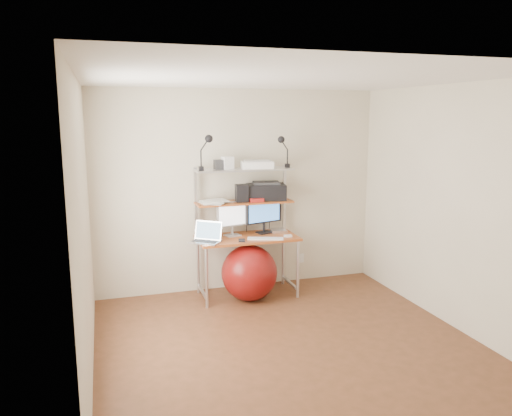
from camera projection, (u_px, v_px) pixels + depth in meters
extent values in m
plane|color=brown|center=(289.00, 345.00, 4.80)|extent=(3.60, 3.60, 0.00)
plane|color=white|center=(293.00, 78.00, 4.34)|extent=(3.60, 3.60, 0.00)
plane|color=beige|center=(239.00, 191.00, 6.26)|extent=(3.60, 0.00, 3.60)
plane|color=beige|center=(404.00, 279.00, 2.88)|extent=(3.60, 0.00, 3.60)
plane|color=beige|center=(84.00, 232.00, 4.05)|extent=(0.00, 3.60, 3.60)
plane|color=beige|center=(455.00, 208.00, 5.09)|extent=(0.00, 3.60, 3.60)
cube|color=#A64520|center=(247.00, 238.00, 6.02)|extent=(1.20, 0.60, 0.03)
cylinder|color=silver|center=(207.00, 278.00, 5.68)|extent=(0.04, 0.04, 0.71)
cylinder|color=silver|center=(198.00, 265.00, 6.17)|extent=(0.04, 0.04, 0.71)
cylinder|color=silver|center=(298.00, 269.00, 6.00)|extent=(0.04, 0.04, 0.71)
cylinder|color=silver|center=(283.00, 258.00, 6.49)|extent=(0.04, 0.04, 0.71)
cube|color=silver|center=(196.00, 202.00, 6.02)|extent=(0.03, 0.04, 0.84)
cube|color=silver|center=(284.00, 198.00, 6.35)|extent=(0.03, 0.04, 0.84)
cube|color=#A64520|center=(244.00, 202.00, 6.06)|extent=(1.18, 0.34, 0.02)
cube|color=silver|center=(244.00, 169.00, 5.99)|extent=(1.18, 0.34, 0.02)
cube|color=white|center=(301.00, 258.00, 6.67)|extent=(0.08, 0.01, 0.12)
cube|color=#B8B9BD|center=(233.00, 235.00, 6.05)|extent=(0.21, 0.18, 0.01)
cylinder|color=#B8B9BD|center=(232.00, 230.00, 6.05)|extent=(0.03, 0.03, 0.10)
cube|color=#B8B9BD|center=(232.00, 214.00, 6.02)|extent=(0.40, 0.13, 0.30)
plane|color=white|center=(232.00, 214.00, 6.00)|extent=(0.35, 0.09, 0.36)
cube|color=black|center=(264.00, 232.00, 6.20)|extent=(0.21, 0.19, 0.01)
cylinder|color=black|center=(264.00, 227.00, 6.21)|extent=(0.03, 0.03, 0.11)
cube|color=black|center=(264.00, 211.00, 6.17)|extent=(0.49, 0.17, 0.30)
plane|color=#4387E5|center=(264.00, 211.00, 6.15)|extent=(0.44, 0.12, 0.45)
cube|color=silver|center=(205.00, 242.00, 5.74)|extent=(0.41, 0.39, 0.02)
cube|color=#2D2D2F|center=(205.00, 241.00, 5.73)|extent=(0.31, 0.28, 0.00)
cube|color=silver|center=(210.00, 230.00, 5.82)|extent=(0.31, 0.26, 0.22)
plane|color=#759FC3|center=(210.00, 230.00, 5.82)|extent=(0.29, 0.25, 0.29)
cube|color=white|center=(265.00, 239.00, 5.89)|extent=(0.44, 0.25, 0.01)
cube|color=white|center=(288.00, 236.00, 5.99)|extent=(0.09, 0.06, 0.02)
cube|color=silver|center=(278.00, 231.00, 6.25)|extent=(0.21, 0.21, 0.04)
cube|color=black|center=(242.00, 240.00, 5.81)|extent=(0.10, 0.15, 0.01)
cube|color=black|center=(266.00, 192.00, 6.17)|extent=(0.52, 0.40, 0.19)
cube|color=#2D2D2F|center=(266.00, 183.00, 6.15)|extent=(0.36, 0.29, 0.03)
cube|color=black|center=(242.00, 193.00, 6.01)|extent=(0.15, 0.15, 0.21)
cube|color=#AE1E1B|center=(256.00, 200.00, 6.02)|extent=(0.17, 0.12, 0.04)
cube|color=white|center=(257.00, 165.00, 6.01)|extent=(0.41, 0.30, 0.08)
cube|color=#B8B9BD|center=(257.00, 161.00, 6.00)|extent=(0.34, 0.23, 0.01)
cube|color=white|center=(227.00, 163.00, 5.92)|extent=(0.15, 0.13, 0.15)
cube|color=#2D2D2F|center=(219.00, 165.00, 5.90)|extent=(0.12, 0.12, 0.11)
cube|color=black|center=(201.00, 169.00, 5.74)|extent=(0.05, 0.06, 0.05)
cylinder|color=black|center=(201.00, 158.00, 5.72)|extent=(0.02, 0.02, 0.18)
sphere|color=black|center=(209.00, 139.00, 5.69)|extent=(0.09, 0.09, 0.09)
cube|color=black|center=(287.00, 166.00, 6.10)|extent=(0.05, 0.06, 0.05)
cylinder|color=black|center=(287.00, 157.00, 6.08)|extent=(0.02, 0.02, 0.17)
sphere|color=black|center=(281.00, 140.00, 6.01)|extent=(0.09, 0.09, 0.09)
sphere|color=maroon|center=(249.00, 273.00, 5.94)|extent=(0.67, 0.67, 0.67)
cube|color=white|center=(209.00, 203.00, 5.95)|extent=(0.25, 0.31, 0.00)
cube|color=white|center=(216.00, 203.00, 5.91)|extent=(0.33, 0.35, 0.00)
cube|color=white|center=(209.00, 202.00, 5.97)|extent=(0.22, 0.29, 0.00)
cube|color=white|center=(215.00, 202.00, 5.93)|extent=(0.27, 0.32, 0.00)
cube|color=white|center=(212.00, 201.00, 5.94)|extent=(0.27, 0.32, 0.00)
cube|color=white|center=(218.00, 200.00, 5.97)|extent=(0.24, 0.30, 0.00)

